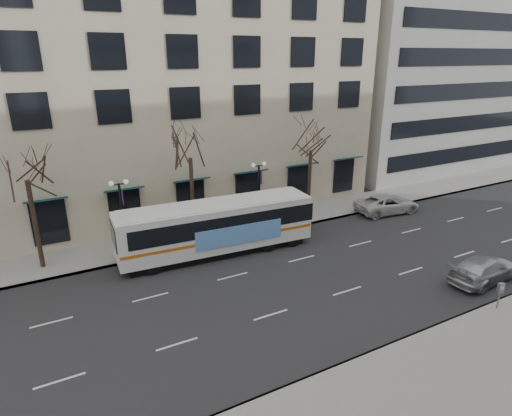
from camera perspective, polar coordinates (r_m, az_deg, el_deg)
ground at (r=24.35m, az=-0.78°, el=-11.40°), size 160.00×160.00×0.00m
sidewalk_far at (r=33.55m, az=-0.29°, el=-2.16°), size 80.00×4.00×0.15m
building_hotel at (r=40.24m, az=-18.29°, el=17.98°), size 40.00×20.00×24.00m
building_office at (r=57.55m, az=19.90°, el=23.58°), size 25.00×20.00×35.00m
tree_far_left at (r=27.95m, az=-28.54°, el=5.16°), size 3.60×3.60×8.34m
tree_far_mid at (r=29.49m, az=-8.84°, el=8.40°), size 3.60×3.60×8.55m
tree_far_right at (r=34.16m, az=7.38°, el=9.18°), size 3.60×3.60×8.06m
lamp_post_left at (r=28.77m, az=-17.39°, el=-0.79°), size 1.22×0.45×5.21m
lamp_post_right at (r=31.92m, az=0.38°, el=2.15°), size 1.22×0.45×5.21m
city_bus at (r=28.42m, az=-5.14°, el=-2.38°), size 13.17×3.64×3.53m
silver_car at (r=28.70m, az=28.17°, el=-7.17°), size 5.26×2.48×1.48m
white_pickup at (r=37.63m, az=17.07°, el=0.53°), size 5.79×3.23×1.53m
pay_station at (r=25.65m, az=29.80°, el=-9.50°), size 0.36×0.30×1.44m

